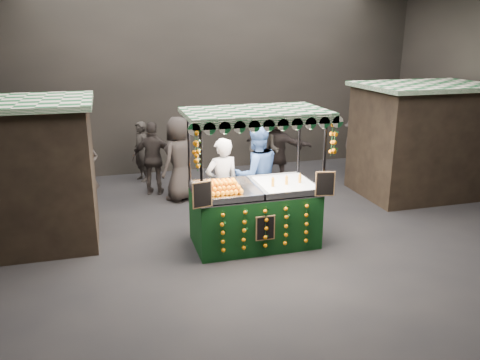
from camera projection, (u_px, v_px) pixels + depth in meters
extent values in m
plane|color=black|center=(263.00, 236.00, 9.08)|extent=(12.00, 12.00, 0.00)
cube|color=black|center=(206.00, 79.00, 12.95)|extent=(12.00, 0.10, 5.00)
cube|color=black|center=(469.00, 191.00, 3.75)|extent=(12.00, 0.10, 5.00)
cube|color=black|center=(11.00, 177.00, 8.49)|extent=(2.80, 2.00, 2.50)
cube|color=#114E24|center=(0.00, 103.00, 8.11)|extent=(3.00, 2.20, 0.10)
cube|color=black|center=(421.00, 142.00, 11.23)|extent=(2.80, 2.00, 2.50)
cube|color=#114E24|center=(428.00, 86.00, 10.85)|extent=(3.00, 2.20, 0.10)
cube|color=black|center=(254.00, 218.00, 8.66)|extent=(2.17, 1.18, 0.99)
cube|color=#B8BABF|center=(254.00, 191.00, 8.51)|extent=(2.17, 1.18, 0.04)
cylinder|color=black|center=(202.00, 196.00, 7.67)|extent=(0.05, 0.05, 2.37)
cylinder|color=black|center=(323.00, 186.00, 8.22)|extent=(0.05, 0.05, 2.37)
cylinder|color=black|center=(190.00, 177.00, 8.70)|extent=(0.05, 0.05, 2.37)
cylinder|color=black|center=(298.00, 169.00, 9.25)|extent=(0.05, 0.05, 2.37)
cube|color=#114E24|center=(255.00, 112.00, 8.10)|extent=(2.42, 1.43, 0.08)
cube|color=silver|center=(286.00, 185.00, 8.65)|extent=(0.97, 1.07, 0.08)
cube|color=black|center=(202.00, 195.00, 7.60)|extent=(0.33, 0.09, 0.43)
cube|color=black|center=(325.00, 184.00, 8.15)|extent=(0.33, 0.09, 0.43)
cube|color=black|center=(265.00, 228.00, 8.07)|extent=(0.34, 0.02, 0.43)
imported|color=gray|center=(222.00, 185.00, 9.13)|extent=(0.73, 0.55, 1.83)
imported|color=navy|center=(256.00, 175.00, 9.40)|extent=(1.07, 0.87, 2.04)
imported|color=#2B2623|center=(81.00, 173.00, 9.73)|extent=(0.79, 0.61, 1.95)
imported|color=black|center=(263.00, 152.00, 11.79)|extent=(1.09, 1.07, 1.77)
imported|color=#2A2422|center=(154.00, 159.00, 11.24)|extent=(1.10, 0.71, 1.74)
imported|color=#2A2322|center=(353.00, 146.00, 13.00)|extent=(1.09, 1.09, 1.52)
imported|color=#2C2624|center=(179.00, 159.00, 10.83)|extent=(1.11, 1.08, 1.93)
imported|color=black|center=(276.00, 147.00, 12.12)|extent=(1.70, 1.51, 1.87)
imported|color=#2A2522|center=(141.00, 152.00, 12.33)|extent=(0.56, 0.66, 1.55)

